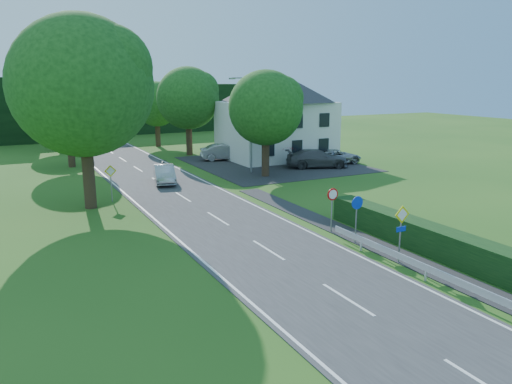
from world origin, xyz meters
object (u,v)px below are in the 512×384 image
moving_car (164,174)px  parked_car_silver_a (225,152)px  motorcycle (163,165)px  parked_car_grey (317,158)px  streetlight (250,120)px  parasol (286,155)px  parked_car_silver_b (336,157)px

moving_car → parked_car_silver_a: (8.58, 7.94, 0.10)m
motorcycle → parked_car_grey: 13.66m
streetlight → parasol: 6.34m
parked_car_grey → moving_car: bearing=111.8°
moving_car → streetlight: bearing=19.5°
streetlight → moving_car: (-7.76, -0.94, -3.74)m
parked_car_silver_a → parked_car_silver_b: bearing=-113.8°
parasol → motorcycle: bearing=168.2°
parked_car_grey → parasol: parasol is taller
parked_car_silver_b → parasol: bearing=73.7°
streetlight → parked_car_silver_b: 9.96m
parasol → moving_car: bearing=-166.8°
moving_car → parasol: bearing=25.9°
parked_car_grey → parasol: bearing=53.2°
streetlight → motorcycle: (-6.26, 4.32, -3.94)m
streetlight → parked_car_grey: streetlight is taller
parked_car_grey → parked_car_silver_b: size_ratio=1.15×
moving_car → parked_car_silver_b: 17.03m
streetlight → parked_car_silver_a: (0.82, 7.00, -3.63)m
motorcycle → parked_car_silver_b: parked_car_silver_b is taller
streetlight → parasol: size_ratio=4.27×
streetlight → parked_car_silver_b: (9.22, 0.27, -3.75)m
motorcycle → parked_car_silver_a: bearing=36.2°
moving_car → parasol: size_ratio=2.23×
motorcycle → parked_car_grey: size_ratio=0.33×
parked_car_grey → parasol: (-1.67, 2.57, 0.04)m
motorcycle → parasol: parasol is taller
parked_car_silver_a → parked_car_silver_b: (8.40, -6.73, -0.12)m
moving_car → parked_car_grey: (14.25, 0.38, 0.11)m
parked_car_silver_a → motorcycle: bearing=125.6°
moving_car → motorcycle: 5.47m
moving_car → parked_car_silver_a: size_ratio=0.87×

